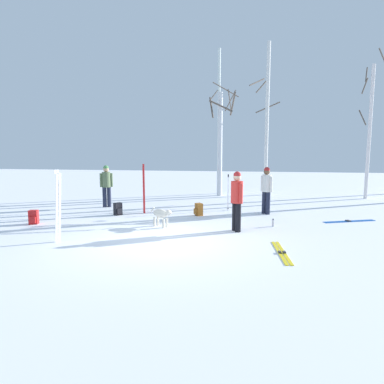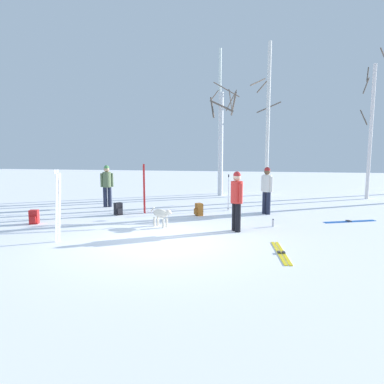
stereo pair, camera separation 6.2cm
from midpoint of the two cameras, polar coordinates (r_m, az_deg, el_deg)
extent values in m
plane|color=white|center=(8.51, -5.44, -8.46)|extent=(60.00, 60.00, 0.00)
cylinder|color=#1E2338|center=(12.22, 12.88, -1.90)|extent=(0.16, 0.16, 0.82)
cylinder|color=#1E2338|center=(12.34, 12.26, -1.80)|extent=(0.16, 0.16, 0.82)
cylinder|color=silver|center=(12.19, 12.66, 1.50)|extent=(0.34, 0.34, 0.62)
sphere|color=brown|center=(12.16, 12.71, 3.47)|extent=(0.22, 0.22, 0.22)
sphere|color=#B22626|center=(12.16, 12.72, 3.75)|extent=(0.21, 0.21, 0.21)
cylinder|color=silver|center=(12.05, 13.40, 1.32)|extent=(0.10, 0.10, 0.56)
cylinder|color=silver|center=(12.33, 11.93, 1.49)|extent=(0.10, 0.10, 0.56)
cylinder|color=#1E2338|center=(13.95, -15.04, -0.87)|extent=(0.16, 0.16, 0.82)
cylinder|color=#1E2338|center=(13.95, -14.30, -0.85)|extent=(0.16, 0.16, 0.82)
cylinder|color=#566B47|center=(13.87, -14.76, 2.09)|extent=(0.34, 0.34, 0.62)
sphere|color=tan|center=(13.84, -14.82, 3.82)|extent=(0.22, 0.22, 0.22)
sphere|color=#4C8C4C|center=(13.84, -14.82, 4.07)|extent=(0.21, 0.21, 0.21)
cylinder|color=#566B47|center=(13.88, -15.63, 1.98)|extent=(0.10, 0.10, 0.56)
cylinder|color=#566B47|center=(13.88, -13.89, 2.03)|extent=(0.10, 0.10, 0.56)
cylinder|color=black|center=(9.56, 7.25, -4.24)|extent=(0.16, 0.16, 0.82)
cylinder|color=black|center=(9.41, 7.82, -4.44)|extent=(0.16, 0.16, 0.82)
cylinder|color=red|center=(9.37, 7.60, -0.02)|extent=(0.34, 0.34, 0.62)
sphere|color=beige|center=(9.33, 7.65, 2.54)|extent=(0.22, 0.22, 0.22)
sphere|color=#B22626|center=(9.32, 7.65, 2.92)|extent=(0.21, 0.21, 0.21)
cylinder|color=red|center=(9.55, 6.95, 0.01)|extent=(0.10, 0.10, 0.56)
cylinder|color=red|center=(9.19, 8.28, -0.29)|extent=(0.10, 0.10, 0.56)
ellipsoid|color=beige|center=(10.00, -5.65, -3.72)|extent=(0.63, 0.49, 0.26)
sphere|color=beige|center=(9.75, -4.28, -3.59)|extent=(0.18, 0.18, 0.18)
ellipsoid|color=beige|center=(9.71, -4.01, -3.75)|extent=(0.12, 0.10, 0.06)
cylinder|color=beige|center=(10.23, -7.02, -3.03)|extent=(0.18, 0.13, 0.17)
cylinder|color=beige|center=(9.97, -4.53, -5.32)|extent=(0.07, 0.07, 0.28)
cylinder|color=beige|center=(9.86, -5.16, -5.47)|extent=(0.07, 0.07, 0.28)
cylinder|color=beige|center=(10.24, -6.08, -5.01)|extent=(0.07, 0.07, 0.28)
cylinder|color=beige|center=(10.14, -6.72, -5.14)|extent=(0.07, 0.07, 0.28)
cube|color=white|center=(8.93, -22.18, -2.52)|extent=(0.12, 0.15, 1.74)
cube|color=white|center=(8.83, -22.45, 3.31)|extent=(0.05, 0.06, 0.10)
cube|color=white|center=(8.91, -22.54, -2.56)|extent=(0.12, 0.15, 1.74)
cube|color=white|center=(8.81, -22.82, 3.28)|extent=(0.05, 0.06, 0.10)
cube|color=red|center=(12.23, -8.56, 0.36)|extent=(0.07, 0.07, 1.73)
cube|color=red|center=(12.16, -8.63, 4.60)|extent=(0.05, 0.05, 0.10)
cube|color=red|center=(12.17, -8.43, 0.33)|extent=(0.07, 0.07, 1.73)
cube|color=red|center=(12.10, -8.51, 4.59)|extent=(0.05, 0.05, 0.10)
cube|color=yellow|center=(7.79, 14.67, -10.08)|extent=(0.24, 1.73, 0.02)
cube|color=#333338|center=(7.74, 14.74, -10.03)|extent=(0.07, 0.13, 0.03)
cube|color=yellow|center=(7.81, 15.40, -10.07)|extent=(0.24, 1.73, 0.02)
cube|color=#333338|center=(7.75, 15.47, -10.01)|extent=(0.07, 0.13, 0.03)
cube|color=blue|center=(11.95, 25.36, -4.56)|extent=(1.72, 0.74, 0.02)
cube|color=#333338|center=(11.91, 25.17, -4.47)|extent=(0.13, 0.10, 0.03)
cube|color=blue|center=(11.87, 25.65, -4.65)|extent=(1.72, 0.74, 0.02)
cube|color=#333338|center=(11.84, 25.46, -4.56)|extent=(0.13, 0.10, 0.03)
cylinder|color=#B2B2BC|center=(12.81, 6.16, -0.27)|extent=(0.02, 0.10, 1.30)
cylinder|color=black|center=(12.74, 6.20, 2.85)|extent=(0.04, 0.04, 0.10)
cylinder|color=black|center=(12.90, 6.12, -2.82)|extent=(0.07, 0.07, 0.01)
cylinder|color=#B2B2BC|center=(12.68, 6.12, -0.35)|extent=(0.02, 0.10, 1.30)
cylinder|color=black|center=(12.61, 6.16, 2.80)|extent=(0.04, 0.04, 0.10)
cylinder|color=black|center=(12.77, 6.08, -2.92)|extent=(0.07, 0.07, 0.01)
cube|color=#99591E|center=(11.72, 1.04, -3.04)|extent=(0.32, 0.33, 0.44)
cube|color=#99591E|center=(11.68, 0.47, -3.40)|extent=(0.16, 0.19, 0.20)
cube|color=black|center=(11.84, 1.37, -2.94)|extent=(0.04, 0.04, 0.37)
cube|color=black|center=(11.71, 1.70, -3.05)|extent=(0.04, 0.04, 0.37)
cube|color=black|center=(12.13, -12.88, -2.87)|extent=(0.32, 0.33, 0.44)
cube|color=black|center=(12.03, -12.57, -3.27)|extent=(0.17, 0.19, 0.20)
cube|color=black|center=(12.19, -13.43, -2.84)|extent=(0.04, 0.04, 0.37)
cube|color=black|center=(12.26, -12.84, -2.77)|extent=(0.04, 0.04, 0.37)
cube|color=red|center=(11.52, -25.91, -3.93)|extent=(0.31, 0.27, 0.44)
cube|color=red|center=(11.41, -26.11, -4.38)|extent=(0.20, 0.11, 0.20)
cube|color=black|center=(11.65, -26.05, -3.82)|extent=(0.04, 0.03, 0.37)
cube|color=black|center=(11.60, -25.39, -3.83)|extent=(0.04, 0.03, 0.37)
cylinder|color=silver|center=(10.33, 13.71, -5.25)|extent=(0.06, 0.06, 0.22)
cylinder|color=black|center=(10.30, 13.73, -4.60)|extent=(0.04, 0.04, 0.02)
cylinder|color=silver|center=(17.83, 4.56, 11.88)|extent=(0.14, 0.14, 7.56)
cylinder|color=brown|center=(17.40, 5.80, 17.24)|extent=(1.28, 0.86, 0.66)
cylinder|color=brown|center=(17.88, 6.44, 15.60)|extent=(0.14, 1.16, 0.91)
cylinder|color=brown|center=(18.25, 3.71, 16.40)|extent=(0.48, 0.65, 0.75)
cylinder|color=brown|center=(18.22, 6.55, 15.42)|extent=(0.66, 1.19, 0.93)
cylinder|color=silver|center=(16.98, 4.75, 8.17)|extent=(0.24, 0.24, 5.23)
cylinder|color=brown|center=(17.24, 6.98, 14.90)|extent=(0.38, 1.30, 1.00)
cylinder|color=brown|center=(17.04, 3.28, 14.45)|extent=(0.36, 0.95, 1.14)
cylinder|color=brown|center=(16.60, 5.08, 14.56)|extent=(1.08, 0.33, 0.55)
cylinder|color=silver|center=(17.63, 12.77, 12.05)|extent=(0.18, 0.18, 7.73)
cylinder|color=brown|center=(18.32, 12.92, 14.11)|extent=(1.26, 0.18, 0.57)
cylinder|color=brown|center=(18.10, 11.80, 17.41)|extent=(0.57, 0.73, 0.72)
cylinder|color=brown|center=(18.27, 11.12, 18.21)|extent=(0.81, 1.13, 0.59)
cylinder|color=silver|center=(17.87, 28.32, 9.01)|extent=(0.16, 0.16, 6.29)
cylinder|color=brown|center=(18.21, 27.70, 16.00)|extent=(0.45, 0.62, 0.83)
cylinder|color=brown|center=(18.21, 27.91, 17.54)|extent=(0.26, 0.59, 0.78)
cylinder|color=brown|center=(17.76, 27.36, 11.42)|extent=(0.16, 0.78, 0.78)
camera|label=1|loc=(0.03, -90.17, -0.02)|focal=30.76mm
camera|label=2|loc=(0.03, 89.83, 0.02)|focal=30.76mm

